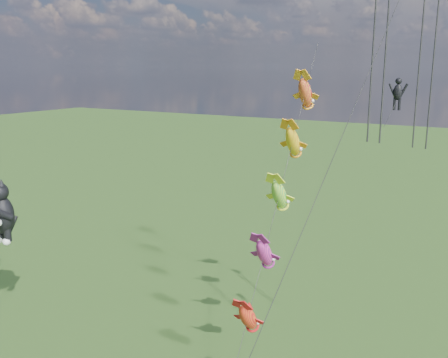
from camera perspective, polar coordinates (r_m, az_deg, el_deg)
The scene contains 2 objects.
fish_windsock_rig at distance 28.73m, azimuth 6.31°, elevation -1.90°, with size 1.71×15.93×19.97m.
parafoil_rig at distance 24.68m, azimuth 18.96°, elevation 10.87°, with size 5.93×16.84×25.90m.
Camera 1 is at (25.14, -16.66, 18.40)m, focal length 40.00 mm.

